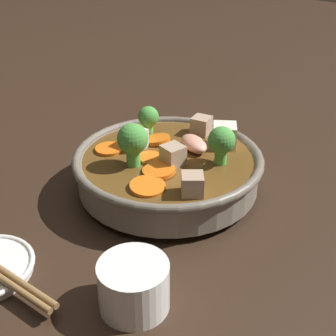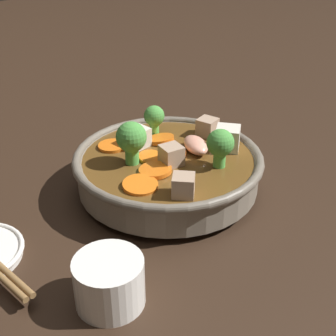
{
  "view_description": "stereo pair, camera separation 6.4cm",
  "coord_description": "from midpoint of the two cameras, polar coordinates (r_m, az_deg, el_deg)",
  "views": [
    {
      "loc": [
        -0.35,
        0.43,
        0.35
      ],
      "look_at": [
        0.0,
        0.0,
        0.04
      ],
      "focal_mm": 50.0,
      "sensor_mm": 36.0,
      "label": 1
    },
    {
      "loc": [
        -0.4,
        0.38,
        0.35
      ],
      "look_at": [
        0.0,
        0.0,
        0.04
      ],
      "focal_mm": 50.0,
      "sensor_mm": 36.0,
      "label": 2
    }
  ],
  "objects": [
    {
      "name": "ground_plane",
      "position": [
        0.66,
        -2.79,
        -2.75
      ],
      "size": [
        3.0,
        3.0,
        0.0
      ],
      "primitive_type": "plane",
      "color": "black"
    },
    {
      "name": "stirfry_bowl",
      "position": [
        0.64,
        -2.82,
        0.17
      ],
      "size": [
        0.26,
        0.26,
        0.11
      ],
      "color": "slate",
      "rests_on": "ground_plane"
    },
    {
      "name": "tea_cup",
      "position": [
        0.47,
        -8.17,
        -14.13
      ],
      "size": [
        0.07,
        0.07,
        0.05
      ],
      "color": "white",
      "rests_on": "ground_plane"
    }
  ]
}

